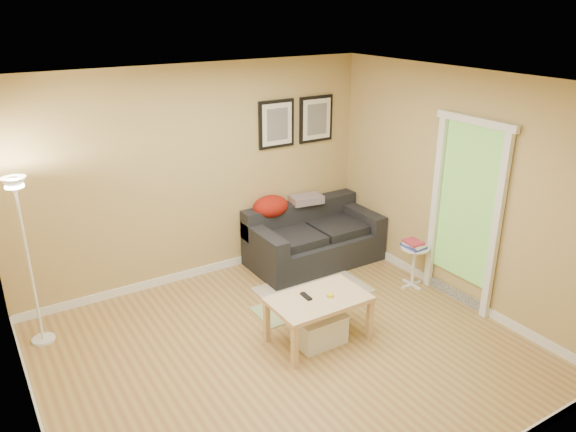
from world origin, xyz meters
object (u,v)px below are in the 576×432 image
(coffee_table, at_px, (318,319))
(book_stack, at_px, (414,244))
(sofa, at_px, (314,236))
(storage_bin, at_px, (319,328))
(side_table, at_px, (413,266))
(floor_lamp, at_px, (30,268))

(coffee_table, relative_size, book_stack, 3.76)
(sofa, height_order, storage_bin, sofa)
(sofa, xyz_separation_m, side_table, (0.64, -1.17, -0.12))
(sofa, relative_size, storage_bin, 3.33)
(side_table, bearing_deg, coffee_table, -168.16)
(coffee_table, height_order, floor_lamp, floor_lamp)
(sofa, distance_m, floor_lamp, 3.41)
(storage_bin, relative_size, floor_lamp, 0.29)
(sofa, bearing_deg, storage_bin, -122.99)
(side_table, bearing_deg, floor_lamp, 164.32)
(side_table, bearing_deg, storage_bin, -167.15)
(floor_lamp, bearing_deg, coffee_table, -31.58)
(book_stack, xyz_separation_m, floor_lamp, (-4.00, 1.12, 0.27))
(coffee_table, distance_m, floor_lamp, 2.87)
(storage_bin, xyz_separation_m, side_table, (1.65, 0.38, 0.10))
(coffee_table, xyz_separation_m, floor_lamp, (-2.39, 1.47, 0.58))
(sofa, xyz_separation_m, storage_bin, (-1.01, -1.55, -0.22))
(floor_lamp, bearing_deg, storage_bin, -32.36)
(side_table, distance_m, floor_lamp, 4.21)
(side_table, height_order, floor_lamp, floor_lamp)
(side_table, xyz_separation_m, floor_lamp, (-4.02, 1.13, 0.57))
(coffee_table, bearing_deg, book_stack, -6.67)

